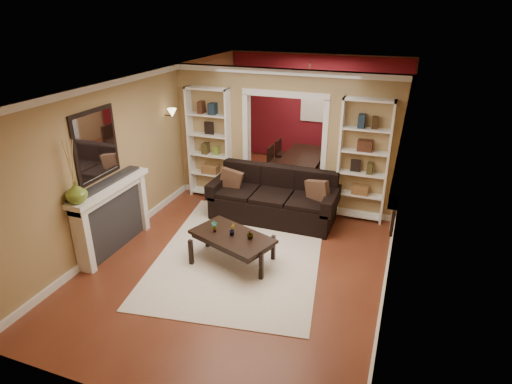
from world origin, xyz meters
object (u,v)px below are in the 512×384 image
at_px(sofa, 273,196).
at_px(fireplace, 114,217).
at_px(coffee_table, 232,249).
at_px(bookshelf_right, 363,161).
at_px(dining_table, 305,166).
at_px(bookshelf_left, 210,144).

xyz_separation_m(sofa, fireplace, (-2.11, -1.95, 0.11)).
xyz_separation_m(coffee_table, fireplace, (-1.99, -0.27, 0.34)).
distance_m(coffee_table, bookshelf_right, 2.94).
xyz_separation_m(sofa, dining_table, (0.04, 2.30, -0.19)).
bearing_deg(coffee_table, dining_table, 107.97).
height_order(coffee_table, bookshelf_right, bookshelf_right).
bearing_deg(fireplace, coffee_table, 7.84).
bearing_deg(bookshelf_left, fireplace, -102.05).
height_order(bookshelf_left, bookshelf_right, same).
distance_m(bookshelf_right, dining_table, 2.44).
bearing_deg(coffee_table, bookshelf_left, 143.01).
bearing_deg(bookshelf_right, coffee_table, -126.25).
distance_m(coffee_table, dining_table, 3.98).
bearing_deg(fireplace, sofa, 42.74).
xyz_separation_m(sofa, coffee_table, (-0.12, -1.68, -0.22)).
bearing_deg(fireplace, dining_table, 63.17).
bearing_deg(bookshelf_left, dining_table, 46.94).
height_order(coffee_table, fireplace, fireplace).
xyz_separation_m(coffee_table, bookshelf_right, (1.65, 2.26, 0.91)).
distance_m(sofa, coffee_table, 1.70).
bearing_deg(dining_table, fireplace, 153.17).
relative_size(sofa, bookshelf_right, 1.04).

